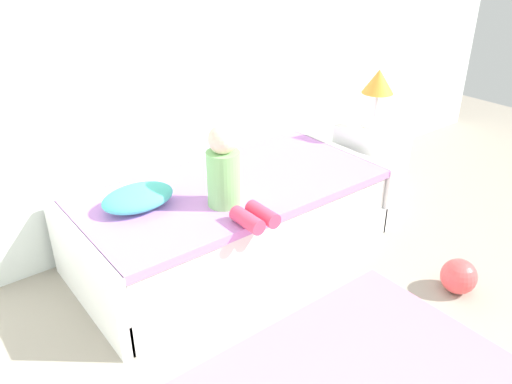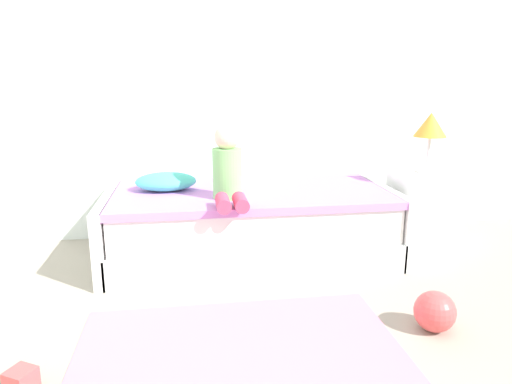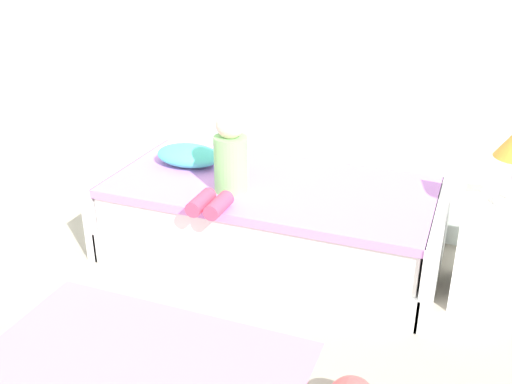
{
  "view_description": "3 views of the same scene",
  "coord_description": "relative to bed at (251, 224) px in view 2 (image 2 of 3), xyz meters",
  "views": [
    {
      "loc": [
        -1.66,
        -0.44,
        1.98
      ],
      "look_at": [
        0.04,
        1.75,
        0.55
      ],
      "focal_mm": 35.94,
      "sensor_mm": 36.0,
      "label": 1
    },
    {
      "loc": [
        -0.41,
        -1.28,
        1.31
      ],
      "look_at": [
        0.04,
        1.75,
        0.55
      ],
      "focal_mm": 32.79,
      "sensor_mm": 36.0,
      "label": 2
    },
    {
      "loc": [
        1.17,
        -1.16,
        1.99
      ],
      "look_at": [
        0.04,
        1.75,
        0.55
      ],
      "focal_mm": 41.8,
      "sensor_mm": 36.0,
      "label": 3
    }
  ],
  "objects": [
    {
      "name": "toy_ball",
      "position": [
        0.81,
        -1.21,
        -0.14
      ],
      "size": [
        0.22,
        0.22,
        0.22
      ],
      "primitive_type": "sphere",
      "color": "#E54C4C",
      "rests_on": "ground"
    },
    {
      "name": "area_rug",
      "position": [
        -0.23,
        -1.3,
        -0.24
      ],
      "size": [
        1.6,
        1.1,
        0.01
      ],
      "primitive_type": "cube",
      "color": "pink",
      "rests_on": "ground"
    },
    {
      "name": "wall_rear",
      "position": [
        -0.04,
        0.6,
        1.2
      ],
      "size": [
        7.2,
        0.1,
        2.9
      ],
      "primitive_type": "cube",
      "color": "silver",
      "rests_on": "ground"
    },
    {
      "name": "child_figure",
      "position": [
        -0.19,
        -0.23,
        0.46
      ],
      "size": [
        0.2,
        0.51,
        0.5
      ],
      "color": "#7FC672",
      "rests_on": "bed"
    },
    {
      "name": "toy_block",
      "position": [
        -1.18,
        -1.42,
        -0.19
      ],
      "size": [
        0.15,
        0.15,
        0.11
      ],
      "primitive_type": "cube",
      "rotation": [
        0.0,
        0.0,
        2.62
      ],
      "color": "#E54C4C",
      "rests_on": "ground"
    },
    {
      "name": "nightstand",
      "position": [
        1.35,
        -0.01,
        0.05
      ],
      "size": [
        0.44,
        0.44,
        0.6
      ],
      "primitive_type": "cube",
      "color": "white",
      "rests_on": "ground"
    },
    {
      "name": "pillow",
      "position": [
        -0.61,
        0.1,
        0.32
      ],
      "size": [
        0.44,
        0.3,
        0.13
      ],
      "primitive_type": "ellipsoid",
      "color": "#4CCCBC",
      "rests_on": "bed"
    },
    {
      "name": "bed",
      "position": [
        0.0,
        0.0,
        0.0
      ],
      "size": [
        2.11,
        1.0,
        0.5
      ],
      "color": "white",
      "rests_on": "ground"
    },
    {
      "name": "table_lamp",
      "position": [
        1.35,
        -0.01,
        0.69
      ],
      "size": [
        0.24,
        0.24,
        0.45
      ],
      "color": "silver",
      "rests_on": "nightstand"
    }
  ]
}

